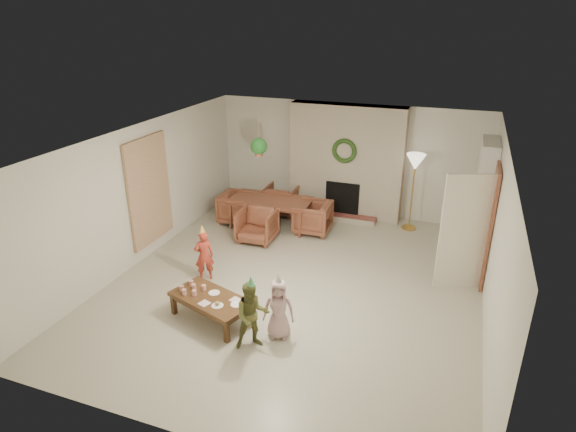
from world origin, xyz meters
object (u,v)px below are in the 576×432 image
at_px(dining_table, 270,213).
at_px(dining_chair_near, 257,225).
at_px(coffee_table_top, 211,299).
at_px(child_pink, 279,309).
at_px(dining_chair_right, 313,217).
at_px(child_red, 204,256).
at_px(dining_chair_left, 238,208).
at_px(child_plaid, 252,315).
at_px(dining_chair_far, 282,200).

bearing_deg(dining_table, dining_chair_near, -90.00).
bearing_deg(coffee_table_top, child_pink, 16.25).
bearing_deg(dining_chair_right, child_red, -26.42).
relative_size(dining_chair_left, dining_chair_right, 1.00).
xyz_separation_m(coffee_table_top, child_plaid, (0.84, -0.37, 0.14)).
bearing_deg(dining_table, coffee_table_top, -84.07).
relative_size(dining_chair_far, child_pink, 0.81).
distance_m(dining_chair_far, child_plaid, 4.83).
xyz_separation_m(dining_table, dining_chair_near, (0.02, -0.76, 0.03)).
relative_size(dining_chair_near, coffee_table_top, 0.59).
relative_size(dining_chair_far, child_plaid, 0.74).
xyz_separation_m(dining_chair_near, coffee_table_top, (0.46, -2.76, 0.02)).
bearing_deg(dining_chair_left, dining_chair_near, -135.00).
relative_size(dining_chair_near, child_pink, 0.81).
bearing_deg(coffee_table_top, dining_chair_far, 114.85).
relative_size(dining_chair_right, child_plaid, 0.74).
bearing_deg(dining_table, child_pink, -67.94).
relative_size(child_red, child_plaid, 0.91).
height_order(dining_chair_far, dining_chair_right, same).
xyz_separation_m(dining_chair_far, child_red, (-0.18, -3.24, 0.12)).
distance_m(dining_chair_near, coffee_table_top, 2.80).
height_order(dining_chair_left, child_red, child_red).
relative_size(dining_chair_left, coffee_table_top, 0.59).
distance_m(dining_chair_far, child_red, 3.25).
relative_size(dining_table, child_pink, 1.90).
height_order(dining_chair_left, coffee_table_top, dining_chair_left).
bearing_deg(child_red, dining_chair_near, -133.60).
xyz_separation_m(dining_chair_right, child_plaid, (0.37, -3.91, 0.16)).
height_order(dining_table, dining_chair_near, dining_chair_near).
relative_size(dining_chair_near, dining_chair_right, 1.00).
bearing_deg(child_pink, coffee_table_top, 163.42).
distance_m(child_red, child_plaid, 2.07).
bearing_deg(coffee_table_top, dining_table, 115.89).
bearing_deg(dining_chair_right, dining_chair_far, -128.66).
height_order(dining_table, child_pink, child_pink).
bearing_deg(dining_chair_left, dining_chair_far, -45.00).
bearing_deg(dining_chair_near, dining_table, 90.00).
height_order(dining_chair_left, child_pink, child_pink).
bearing_deg(dining_table, child_red, -96.56).
xyz_separation_m(dining_chair_far, dining_chair_left, (-0.73, -0.78, 0.00)).
bearing_deg(dining_chair_right, dining_chair_left, -90.00).
xyz_separation_m(dining_chair_far, coffee_table_top, (0.51, -4.27, 0.02)).
distance_m(dining_chair_near, dining_chair_far, 1.51).
height_order(dining_table, dining_chair_far, dining_chair_far).
bearing_deg(dining_chair_far, dining_chair_left, 45.00).
bearing_deg(child_pink, dining_chair_far, 95.65).
distance_m(dining_chair_far, coffee_table_top, 4.30).
bearing_deg(dining_chair_near, dining_chair_right, 38.66).
height_order(dining_chair_near, child_plaid, child_plaid).
xyz_separation_m(dining_table, child_pink, (1.58, -3.55, 0.15)).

